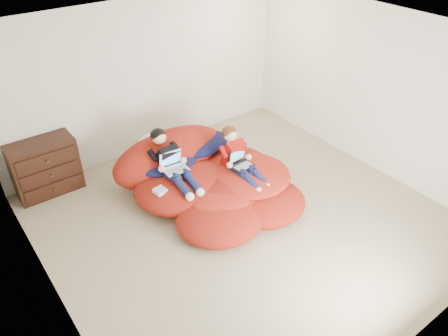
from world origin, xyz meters
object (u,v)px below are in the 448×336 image
(younger_boy, at_px, (239,156))
(laptop_white, at_px, (173,164))
(laptop_black, at_px, (240,161))
(beanbag_pile, at_px, (207,179))
(dresser, at_px, (45,167))
(older_boy, at_px, (170,159))

(younger_boy, distance_m, laptop_white, 0.93)
(laptop_black, bearing_deg, laptop_white, 154.23)
(beanbag_pile, xyz_separation_m, younger_boy, (0.40, -0.23, 0.36))
(beanbag_pile, relative_size, younger_boy, 2.55)
(dresser, bearing_deg, beanbag_pile, -38.81)
(dresser, height_order, beanbag_pile, dresser)
(older_boy, bearing_deg, beanbag_pile, -26.97)
(dresser, height_order, laptop_white, dresser)
(younger_boy, relative_size, laptop_white, 2.73)
(older_boy, xyz_separation_m, laptop_white, (-0.00, -0.09, -0.04))
(laptop_black, bearing_deg, beanbag_pile, 146.11)
(older_boy, relative_size, younger_boy, 1.14)
(laptop_white, xyz_separation_m, laptop_black, (0.86, -0.41, -0.06))
(older_boy, distance_m, younger_boy, 0.97)
(laptop_white, bearing_deg, dresser, 136.02)
(laptop_white, distance_m, laptop_black, 0.95)
(younger_boy, distance_m, laptop_black, 0.08)
(beanbag_pile, distance_m, laptop_black, 0.57)
(dresser, xyz_separation_m, laptop_black, (2.24, -1.75, 0.15))
(dresser, distance_m, laptop_black, 2.84)
(dresser, relative_size, beanbag_pile, 0.38)
(dresser, distance_m, laptop_white, 1.93)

